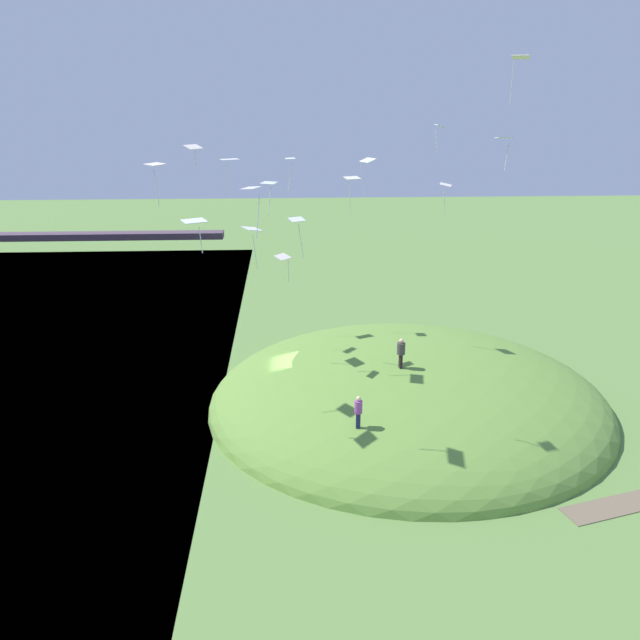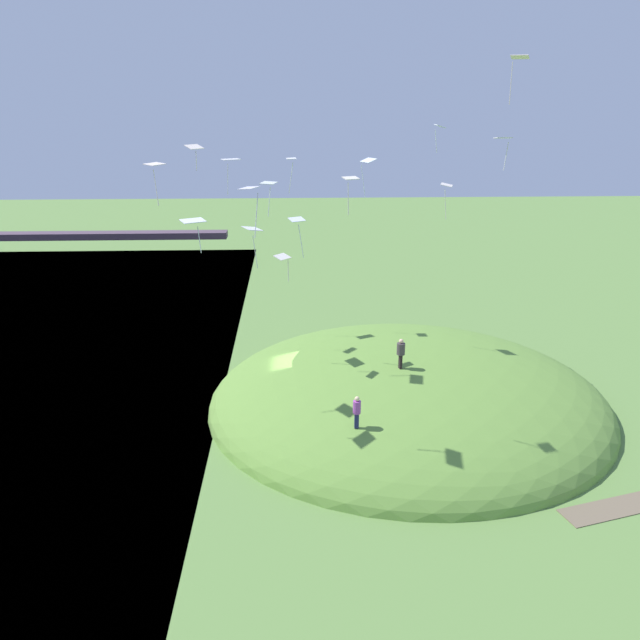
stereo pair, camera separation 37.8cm
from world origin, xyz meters
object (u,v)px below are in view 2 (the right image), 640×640
Objects in this scene: kite_6 at (440,128)px; kite_15 at (194,148)px; kite_5 at (291,161)px; kite_9 at (447,187)px; kite_3 at (252,230)px; kite_14 at (518,61)px; kite_8 at (297,223)px; kite_13 at (231,161)px; person_on_hilltop at (357,408)px; kite_7 at (350,181)px; kite_0 at (155,166)px; kite_11 at (368,163)px; person_with_child at (401,350)px; kite_1 at (193,222)px; kite_2 at (283,258)px; kite_10 at (269,184)px; kite_4 at (250,192)px; kite_12 at (504,140)px.

kite_6 is 14.13m from kite_15.
kite_9 is (9.22, -1.87, -1.34)m from kite_5.
kite_3 is 11.43m from kite_6.
kite_15 is at bearing 141.34° from kite_3.
kite_3 is 1.15× the size of kite_14.
kite_13 is (-3.98, 5.72, 2.70)m from kite_8.
kite_7 is at bearing -69.36° from person_on_hilltop.
kite_0 is 12.86m from kite_11.
person_with_child is at bearing 8.57° from kite_0.
kite_1 is 12.42m from kite_6.
kite_11 is (4.90, 4.67, 4.44)m from kite_2.
kite_3 is at bearing 116.82° from kite_10.
kite_1 is 1.15× the size of kite_6.
kite_13 is (-6.68, 12.80, 10.30)m from person_on_hilltop.
kite_7 reaches higher than kite_8.
kite_10 is (5.20, 2.24, -1.16)m from kite_0.
kite_15 is (0.89, 6.91, 0.30)m from kite_0.
kite_11 is at bearing 22.62° from kite_3.
kite_4 reaches higher than kite_10.
kite_12 is (13.51, -0.15, 3.47)m from kite_1.
kite_1 is at bearing -109.83° from kite_5.
kite_4 is 1.68× the size of kite_6.
kite_2 is at bearing 153.50° from kite_14.
kite_7 is (6.93, -0.05, 1.74)m from kite_1.
kite_4 is at bearing -1.68° from person_on_hilltop.
kite_14 is at bearing -51.77° from kite_5.
kite_9 is at bearing -123.28° from person_on_hilltop.
kite_0 is at bearing -94.98° from person_with_child.
person_with_child is at bearing 23.16° from kite_1.
kite_13 is (-8.09, 2.33, -0.10)m from kite_11.
kite_6 is 0.58× the size of kite_11.
kite_6 reaches higher than kite_4.
kite_0 is 0.87× the size of kite_11.
kite_7 reaches higher than kite_9.
kite_1 is at bearing -83.18° from kite_15.
kite_14 is at bearing -42.25° from kite_13.
kite_6 is 5.85m from kite_7.
kite_11 reaches higher than kite_13.
kite_5 reaches higher than kite_3.
kite_3 is (2.16, 6.81, -1.76)m from kite_1.
kite_2 is 1.18× the size of kite_6.
person_with_child is 0.82× the size of kite_9.
kite_9 is 1.50× the size of kite_12.
kite_4 is at bearing -101.53° from kite_2.
kite_12 is 0.64× the size of kite_13.
kite_0 is at bearing 141.85° from kite_4.
person_with_child is at bearing -119.90° from kite_9.
kite_4 is 1.55× the size of kite_12.
person_with_child is 10.46m from kite_9.
person_on_hilltop is 11.68m from kite_3.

